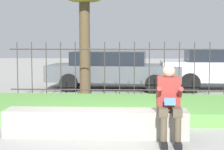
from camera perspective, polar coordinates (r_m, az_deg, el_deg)
The scene contains 6 objects.
ground_plane at distance 6.63m, azimuth -0.02°, elevation -9.32°, with size 60.00×60.00×0.00m, color gray.
stone_bench at distance 6.61m, azimuth -2.47°, elevation -7.52°, with size 3.18×0.53×0.47m.
person_seated_reader at distance 6.22m, azimuth 8.69°, elevation -3.80°, with size 0.42×0.73×1.27m.
grass_berm at distance 8.63m, azimuth 0.75°, elevation -5.02°, with size 8.07×2.75×0.27m.
iron_fence at distance 10.22m, azimuth 1.15°, elevation 0.63°, with size 6.07×0.03×1.64m.
car_parked_center at distance 12.95m, azimuth 0.14°, elevation 0.92°, with size 4.62×2.20×1.31m.
Camera 1 is at (0.35, -6.41, 1.66)m, focal length 60.00 mm.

